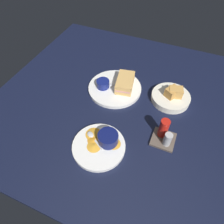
{
  "coord_description": "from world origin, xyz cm",
  "views": [
    {
      "loc": [
        60.71,
        23.74,
        68.32
      ],
      "look_at": [
        10.96,
        2.7,
        3.0
      ],
      "focal_mm": 32.05,
      "sensor_mm": 36.0,
      "label": 1
    }
  ],
  "objects_px": {
    "ramekin_dark_sauce": "(103,84)",
    "spoon_by_dark_ramekin": "(113,85)",
    "bread_basket_rear": "(171,97)",
    "condiment_caddy": "(164,134)",
    "plate_chips_companion": "(99,146)",
    "spoon_by_gravy_ramekin": "(92,137)",
    "sandwich_half_near": "(125,83)",
    "plate_sandwich_main": "(115,88)",
    "ramekin_light_gravy": "(108,138)"
  },
  "relations": [
    {
      "from": "ramekin_dark_sauce",
      "to": "spoon_by_dark_ramekin",
      "type": "height_order",
      "value": "ramekin_dark_sauce"
    },
    {
      "from": "ramekin_dark_sauce",
      "to": "spoon_by_dark_ramekin",
      "type": "distance_m",
      "value": 0.05
    },
    {
      "from": "bread_basket_rear",
      "to": "condiment_caddy",
      "type": "xyz_separation_m",
      "value": [
        0.22,
        0.02,
        0.01
      ]
    },
    {
      "from": "bread_basket_rear",
      "to": "ramekin_dark_sauce",
      "type": "bearing_deg",
      "value": -80.2
    },
    {
      "from": "plate_chips_companion",
      "to": "condiment_caddy",
      "type": "distance_m",
      "value": 0.26
    },
    {
      "from": "plate_chips_companion",
      "to": "spoon_by_gravy_ramekin",
      "type": "bearing_deg",
      "value": -120.49
    },
    {
      "from": "ramekin_dark_sauce",
      "to": "plate_chips_companion",
      "type": "relative_size",
      "value": 0.3
    },
    {
      "from": "sandwich_half_near",
      "to": "plate_chips_companion",
      "type": "bearing_deg",
      "value": 3.89
    },
    {
      "from": "plate_sandwich_main",
      "to": "ramekin_dark_sauce",
      "type": "relative_size",
      "value": 4.11
    },
    {
      "from": "ramekin_dark_sauce",
      "to": "ramekin_light_gravy",
      "type": "bearing_deg",
      "value": 28.23
    },
    {
      "from": "plate_sandwich_main",
      "to": "spoon_by_dark_ramekin",
      "type": "relative_size",
      "value": 2.83
    },
    {
      "from": "spoon_by_dark_ramekin",
      "to": "ramekin_light_gravy",
      "type": "height_order",
      "value": "ramekin_light_gravy"
    },
    {
      "from": "plate_sandwich_main",
      "to": "ramekin_light_gravy",
      "type": "relative_size",
      "value": 3.24
    },
    {
      "from": "bread_basket_rear",
      "to": "plate_sandwich_main",
      "type": "bearing_deg",
      "value": -82.35
    },
    {
      "from": "ramekin_light_gravy",
      "to": "plate_chips_companion",
      "type": "bearing_deg",
      "value": -39.81
    },
    {
      "from": "sandwich_half_near",
      "to": "ramekin_dark_sauce",
      "type": "xyz_separation_m",
      "value": [
        0.04,
        -0.1,
        -0.0
      ]
    },
    {
      "from": "ramekin_light_gravy",
      "to": "condiment_caddy",
      "type": "bearing_deg",
      "value": 118.1
    },
    {
      "from": "sandwich_half_near",
      "to": "plate_chips_companion",
      "type": "xyz_separation_m",
      "value": [
        0.35,
        0.02,
        -0.03
      ]
    },
    {
      "from": "spoon_by_dark_ramekin",
      "to": "condiment_caddy",
      "type": "relative_size",
      "value": 0.95
    },
    {
      "from": "plate_sandwich_main",
      "to": "spoon_by_gravy_ramekin",
      "type": "height_order",
      "value": "spoon_by_gravy_ramekin"
    },
    {
      "from": "ramekin_light_gravy",
      "to": "condiment_caddy",
      "type": "xyz_separation_m",
      "value": [
        -0.1,
        0.19,
        -0.0
      ]
    },
    {
      "from": "plate_chips_companion",
      "to": "condiment_caddy",
      "type": "xyz_separation_m",
      "value": [
        -0.13,
        0.22,
        0.03
      ]
    },
    {
      "from": "spoon_by_dark_ramekin",
      "to": "plate_chips_companion",
      "type": "distance_m",
      "value": 0.34
    },
    {
      "from": "spoon_by_gravy_ramekin",
      "to": "bread_basket_rear",
      "type": "distance_m",
      "value": 0.41
    },
    {
      "from": "sandwich_half_near",
      "to": "ramekin_light_gravy",
      "type": "height_order",
      "value": "sandwich_half_near"
    },
    {
      "from": "bread_basket_rear",
      "to": "ramekin_light_gravy",
      "type": "bearing_deg",
      "value": -27.95
    },
    {
      "from": "ramekin_dark_sauce",
      "to": "ramekin_light_gravy",
      "type": "relative_size",
      "value": 0.79
    },
    {
      "from": "spoon_by_dark_ramekin",
      "to": "plate_chips_companion",
      "type": "bearing_deg",
      "value": 13.12
    },
    {
      "from": "ramekin_light_gravy",
      "to": "spoon_by_gravy_ramekin",
      "type": "xyz_separation_m",
      "value": [
        0.01,
        -0.06,
        -0.02
      ]
    },
    {
      "from": "ramekin_dark_sauce",
      "to": "spoon_by_gravy_ramekin",
      "type": "relative_size",
      "value": 0.67
    },
    {
      "from": "bread_basket_rear",
      "to": "spoon_by_gravy_ramekin",
      "type": "bearing_deg",
      "value": -35.4
    },
    {
      "from": "sandwich_half_near",
      "to": "ramekin_dark_sauce",
      "type": "distance_m",
      "value": 0.11
    },
    {
      "from": "plate_chips_companion",
      "to": "plate_sandwich_main",
      "type": "bearing_deg",
      "value": -168.39
    },
    {
      "from": "bread_basket_rear",
      "to": "spoon_by_dark_ramekin",
      "type": "bearing_deg",
      "value": -84.5
    },
    {
      "from": "sandwich_half_near",
      "to": "ramekin_dark_sauce",
      "type": "height_order",
      "value": "sandwich_half_near"
    },
    {
      "from": "spoon_by_dark_ramekin",
      "to": "bread_basket_rear",
      "type": "distance_m",
      "value": 0.28
    },
    {
      "from": "plate_sandwich_main",
      "to": "plate_chips_companion",
      "type": "relative_size",
      "value": 1.25
    },
    {
      "from": "ramekin_dark_sauce",
      "to": "plate_chips_companion",
      "type": "height_order",
      "value": "ramekin_dark_sauce"
    },
    {
      "from": "sandwich_half_near",
      "to": "bread_basket_rear",
      "type": "relative_size",
      "value": 0.81
    },
    {
      "from": "plate_sandwich_main",
      "to": "condiment_caddy",
      "type": "height_order",
      "value": "condiment_caddy"
    },
    {
      "from": "bread_basket_rear",
      "to": "condiment_caddy",
      "type": "height_order",
      "value": "condiment_caddy"
    },
    {
      "from": "sandwich_half_near",
      "to": "condiment_caddy",
      "type": "relative_size",
      "value": 1.51
    },
    {
      "from": "spoon_by_dark_ramekin",
      "to": "bread_basket_rear",
      "type": "xyz_separation_m",
      "value": [
        -0.03,
        0.28,
        0.0
      ]
    },
    {
      "from": "plate_chips_companion",
      "to": "ramekin_light_gravy",
      "type": "distance_m",
      "value": 0.05
    },
    {
      "from": "plate_chips_companion",
      "to": "spoon_by_gravy_ramekin",
      "type": "xyz_separation_m",
      "value": [
        -0.02,
        -0.04,
        0.01
      ]
    },
    {
      "from": "ramekin_dark_sauce",
      "to": "bread_basket_rear",
      "type": "distance_m",
      "value": 0.32
    },
    {
      "from": "ramekin_dark_sauce",
      "to": "spoon_by_dark_ramekin",
      "type": "bearing_deg",
      "value": 123.44
    },
    {
      "from": "spoon_by_dark_ramekin",
      "to": "plate_chips_companion",
      "type": "xyz_separation_m",
      "value": [
        0.33,
        0.08,
        -0.01
      ]
    },
    {
      "from": "spoon_by_dark_ramekin",
      "to": "plate_chips_companion",
      "type": "relative_size",
      "value": 0.44
    },
    {
      "from": "ramekin_dark_sauce",
      "to": "bread_basket_rear",
      "type": "xyz_separation_m",
      "value": [
        -0.06,
        0.32,
        -0.01
      ]
    }
  ]
}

